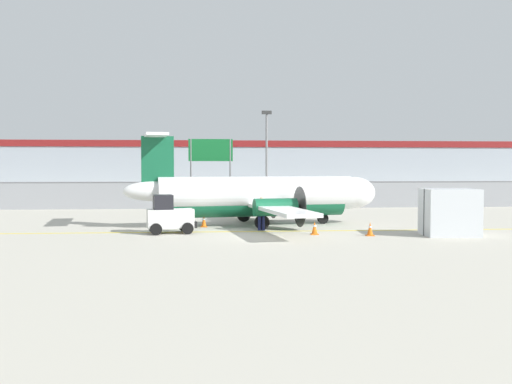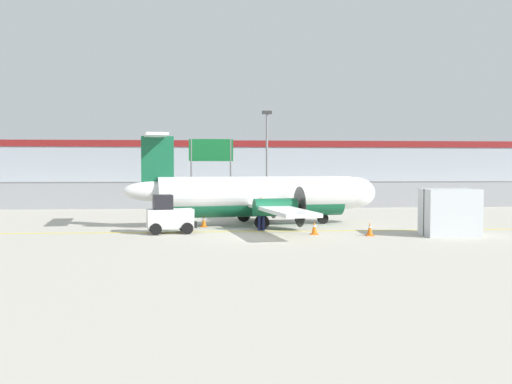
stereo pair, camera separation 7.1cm
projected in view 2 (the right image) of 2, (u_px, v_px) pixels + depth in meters
The scene contains 19 objects.
ground_plane at pixel (267, 231), 28.52m from camera, with size 140.00×140.00×0.01m.
perimeter_fence at pixel (247, 194), 44.41m from camera, with size 98.00×0.10×2.10m.
parking_lot_strip at pixel (240, 199), 55.91m from camera, with size 98.00×17.00×0.12m.
background_building at pixel (233, 167), 74.18m from camera, with size 91.00×8.10×6.50m.
commuter_airplane at pixel (262, 196), 31.46m from camera, with size 14.25×16.05×4.92m.
baggage_tug at pixel (169, 216), 27.62m from camera, with size 2.49×1.74×1.88m.
ground_crew_worker at pixel (261, 212), 28.92m from camera, with size 0.54×0.35×1.70m.
cargo_container at pixel (449, 212), 26.73m from camera, with size 2.54×2.17×2.20m.
traffic_cone_near_left at pixel (314, 228), 27.14m from camera, with size 0.36×0.36×0.64m.
traffic_cone_near_right at pixel (370, 229), 26.64m from camera, with size 0.36×0.36×0.64m.
traffic_cone_far_left at pixel (204, 221), 30.56m from camera, with size 0.36×0.36×0.64m.
parked_car_0 at pixel (110, 190), 57.86m from camera, with size 4.29×2.19×1.58m.
parked_car_1 at pixel (151, 194), 48.80m from camera, with size 4.29×2.19×1.58m.
parked_car_2 at pixel (199, 189), 59.93m from camera, with size 4.24×2.07×1.58m.
parked_car_3 at pixel (271, 190), 57.37m from camera, with size 4.38×2.40×1.58m.
parked_car_4 at pixel (338, 191), 56.23m from camera, with size 4.34×2.31×1.58m.
parked_car_5 at pixel (364, 189), 59.19m from camera, with size 4.35×2.33×1.58m.
apron_light_pole at pixel (267, 152), 41.13m from camera, with size 0.70×0.30×7.27m.
highway_sign at pixel (211, 156), 46.43m from camera, with size 3.60×0.14×5.50m.
Camera 2 is at (-2.79, -26.28, 3.22)m, focal length 40.00 mm.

